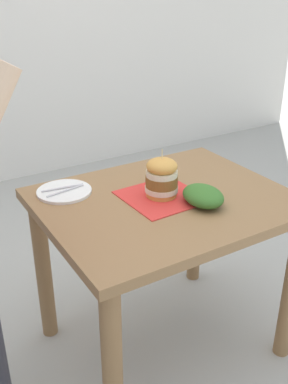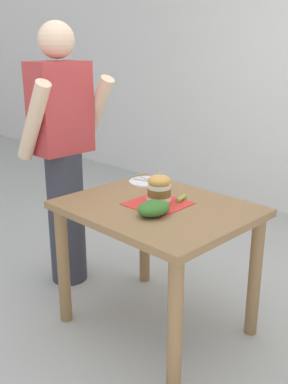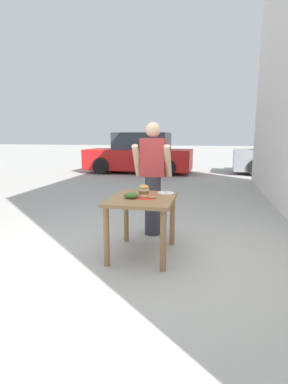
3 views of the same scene
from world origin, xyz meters
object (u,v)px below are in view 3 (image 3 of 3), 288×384
at_px(patio_table, 142,208).
at_px(side_salad, 131,196).
at_px(side_plate_with_forks, 166,193).
at_px(sandwich, 144,191).
at_px(parked_car_mid_block, 140,155).
at_px(diner_across_table, 153,177).
at_px(pickle_spear, 152,197).

distance_m(patio_table, side_salad, 0.23).
height_order(patio_table, side_plate_with_forks, side_plate_with_forks).
bearing_deg(sandwich, parked_car_mid_block, 103.42).
height_order(side_plate_with_forks, diner_across_table, diner_across_table).
relative_size(patio_table, sandwich, 4.98).
bearing_deg(sandwich, patio_table, -161.09).
relative_size(sandwich, side_salad, 1.08).
distance_m(side_salad, diner_across_table, 0.91).
distance_m(patio_table, pickle_spear, 0.21).
height_order(patio_table, sandwich, sandwich).
xyz_separation_m(diner_across_table, parked_car_mid_block, (-1.92, 7.41, -0.16)).
bearing_deg(side_salad, diner_across_table, 83.46).
relative_size(sandwich, side_plate_with_forks, 0.88).
xyz_separation_m(side_salad, diner_across_table, (0.10, 0.90, 0.10)).
bearing_deg(side_plate_with_forks, side_salad, -132.00).
distance_m(side_salad, parked_car_mid_block, 8.51).
bearing_deg(diner_across_table, sandwich, -87.22).
relative_size(sandwich, parked_car_mid_block, 0.05).
bearing_deg(side_salad, sandwich, 33.87).
height_order(sandwich, diner_across_table, diner_across_table).
distance_m(side_plate_with_forks, diner_across_table, 0.57).
height_order(side_salad, parked_car_mid_block, parked_car_mid_block).
bearing_deg(side_plate_with_forks, diner_across_table, 118.94).
height_order(side_plate_with_forks, parked_car_mid_block, parked_car_mid_block).
xyz_separation_m(side_plate_with_forks, parked_car_mid_block, (-2.19, 7.90, -0.03)).
bearing_deg(diner_across_table, parked_car_mid_block, 104.52).
xyz_separation_m(patio_table, side_salad, (-0.12, -0.09, 0.17)).
bearing_deg(side_plate_with_forks, sandwich, -125.88).
height_order(sandwich, pickle_spear, sandwich).
bearing_deg(side_salad, parked_car_mid_block, 102.34).
height_order(side_salad, diner_across_table, diner_across_table).
relative_size(side_salad, parked_car_mid_block, 0.04).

